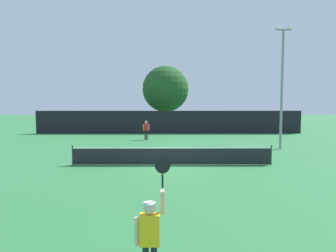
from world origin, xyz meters
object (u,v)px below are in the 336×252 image
(parked_car_near, at_px, (109,122))
(player_serving, at_px, (150,231))
(large_tree, at_px, (166,89))
(tennis_ball, at_px, (125,155))
(light_pole, at_px, (282,80))
(player_receiving, at_px, (146,128))
(parked_car_mid, at_px, (247,121))

(parked_car_near, bearing_deg, player_serving, -86.73)
(large_tree, bearing_deg, tennis_ball, -97.76)
(player_serving, xyz_separation_m, tennis_ball, (-2.27, 14.36, -1.04))
(player_serving, distance_m, parked_car_near, 36.63)
(parked_car_near, bearing_deg, light_pole, -57.81)
(light_pole, height_order, large_tree, light_pole)
(player_receiving, height_order, parked_car_mid, parked_car_mid)
(player_receiving, bearing_deg, light_pole, 151.24)
(parked_car_mid, bearing_deg, player_receiving, -140.89)
(player_receiving, distance_m, parked_car_mid, 18.22)
(light_pole, distance_m, large_tree, 18.06)
(large_tree, bearing_deg, player_receiving, -99.50)
(player_serving, bearing_deg, large_tree, 89.48)
(large_tree, bearing_deg, player_serving, -90.52)
(player_serving, height_order, tennis_ball, player_serving)
(tennis_ball, bearing_deg, large_tree, 82.24)
(light_pole, height_order, parked_car_mid, light_pole)
(player_serving, height_order, player_receiving, player_serving)
(tennis_ball, xyz_separation_m, large_tree, (2.57, 18.88, 4.86))
(parked_car_near, xyz_separation_m, parked_car_mid, (18.16, 0.08, 0.00))
(player_receiving, xyz_separation_m, tennis_ball, (-0.82, -8.40, -1.00))
(player_serving, bearing_deg, light_pole, 63.35)
(player_receiving, relative_size, tennis_ball, 24.71)
(player_serving, xyz_separation_m, parked_car_mid, (11.05, 36.02, -0.30))
(tennis_ball, bearing_deg, player_serving, -81.01)
(large_tree, relative_size, parked_car_mid, 1.75)
(tennis_ball, distance_m, light_pole, 12.32)
(player_serving, height_order, parked_car_near, player_serving)
(tennis_ball, xyz_separation_m, parked_car_near, (-4.84, 21.57, 0.74))
(light_pole, xyz_separation_m, parked_car_near, (-15.76, 18.71, -4.18))
(player_receiving, xyz_separation_m, light_pole, (10.10, -5.54, 3.93))
(tennis_ball, height_order, parked_car_mid, parked_car_mid)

